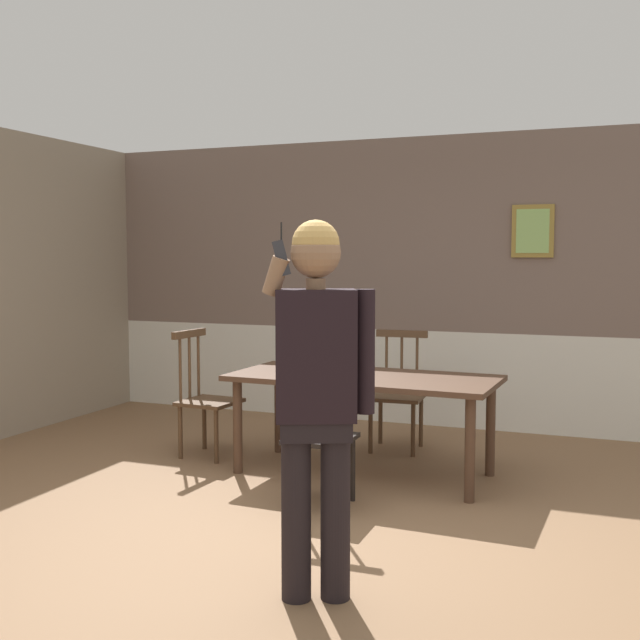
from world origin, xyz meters
TOP-DOWN VIEW (x-y plane):
  - ground_plane at (0.00, 0.00)m, footprint 7.39×7.39m
  - room_back_partition at (0.00, 3.24)m, footprint 6.72×0.17m
  - dining_table at (0.03, 1.36)m, footprint 1.97×0.96m
  - chair_near_window at (-1.33, 1.42)m, footprint 0.46×0.46m
  - chair_by_doorway at (-0.01, 0.54)m, footprint 0.41×0.41m
  - chair_at_table_head at (0.06, 2.19)m, footprint 0.47×0.47m
  - person_figure at (0.47, -0.71)m, footprint 0.49×0.33m

SIDE VIEW (x-z plane):
  - ground_plane at x=0.00m, z-range 0.00..0.00m
  - chair_by_doorway at x=-0.01m, z-range 0.00..0.92m
  - chair_at_table_head at x=0.06m, z-range -0.02..0.97m
  - chair_near_window at x=-1.33m, z-range -0.03..0.99m
  - dining_table at x=0.03m, z-range 0.29..1.03m
  - person_figure at x=0.47m, z-range 0.14..1.92m
  - room_back_partition at x=0.00m, z-range -0.05..2.69m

